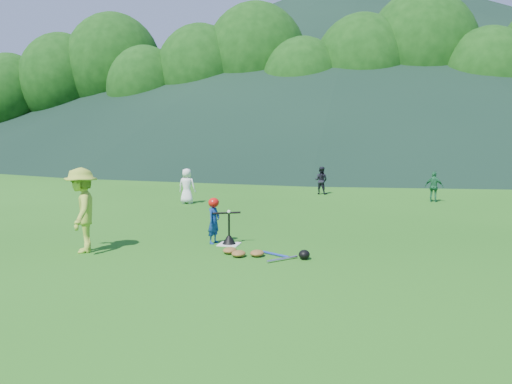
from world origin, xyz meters
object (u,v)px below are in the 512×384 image
fielder_a (187,186)px  equipment_pile (257,253)px  home_plate (229,244)px  batting_tee (229,239)px  adult_coach (82,210)px  fielder_b (321,180)px  fielder_c (434,187)px  batter_child (214,221)px

fielder_a → equipment_pile: (4.27, -7.03, -0.56)m
home_plate → fielder_a: 7.04m
batting_tee → adult_coach: bearing=-153.2°
adult_coach → fielder_a: (-0.68, 7.50, -0.25)m
fielder_a → batting_tee: fielder_a is taller
fielder_a → fielder_b: 5.90m
equipment_pile → adult_coach: bearing=-172.5°
fielder_a → fielder_c: fielder_a is taller
home_plate → adult_coach: bearing=-153.2°
batter_child → fielder_c: bearing=-19.8°
batter_child → batting_tee: 0.53m
batter_child → home_plate: bearing=-85.2°
home_plate → adult_coach: (-2.74, -1.38, 0.86)m
fielder_c → equipment_pile: size_ratio=0.62×
fielder_b → batter_child: bearing=97.9°
adult_coach → batting_tee: adult_coach is taller
fielder_b → equipment_pile: size_ratio=0.63×
batting_tee → fielder_c: bearing=59.2°
fielder_a → fielder_c: (8.57, 2.55, -0.07)m
adult_coach → fielder_b: adult_coach is taller
fielder_b → home_plate: bearing=100.0°
adult_coach → batting_tee: size_ratio=2.57×
fielder_a → fielder_c: bearing=-164.0°
adult_coach → batting_tee: (2.74, 1.38, -0.75)m
adult_coach → fielder_b: 12.09m
home_plate → fielder_c: 10.10m
batter_child → fielder_c: (5.53, 8.61, 0.05)m
batter_child → fielder_a: (-3.05, 6.07, 0.12)m
adult_coach → fielder_a: 7.54m
batter_child → fielder_c: 10.23m
fielder_b → equipment_pile: bearing=104.8°
home_plate → batting_tee: bearing=0.0°
fielder_c → equipment_pile: fielder_c is taller
fielder_b → batting_tee: fielder_b is taller
fielder_a → fielder_c: size_ratio=1.12×
home_plate → fielder_b: (0.89, 10.15, 0.56)m
batter_child → fielder_b: size_ratio=0.88×
fielder_b → equipment_pile: fielder_b is taller
home_plate → equipment_pile: 1.25m
adult_coach → equipment_pile: (3.60, 0.47, -0.81)m
equipment_pile → fielder_a: bearing=121.3°
batting_tee → fielder_a: bearing=119.2°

